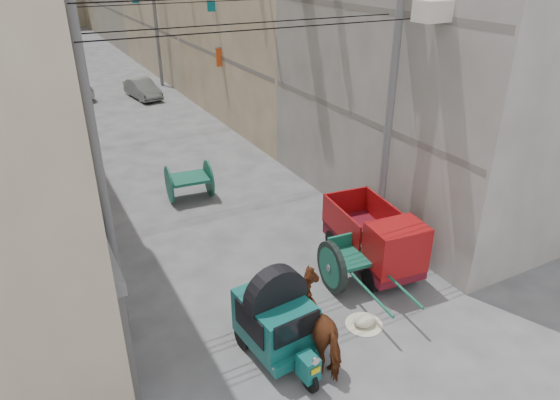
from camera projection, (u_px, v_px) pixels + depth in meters
shutters_left at (72, 191)px, 14.08m from camera, size 0.18×14.40×2.88m
signboards at (118, 50)px, 23.80m from camera, size 8.22×40.52×5.67m
utility_poles at (141, 52)px, 19.86m from camera, size 7.40×22.20×8.00m
auto_rickshaw at (276, 318)px, 10.03m from camera, size 1.44×2.32×1.60m
tonga_cart at (354, 261)px, 12.34m from camera, size 1.47×3.00×1.31m
mini_truck at (379, 244)px, 12.78m from camera, size 1.70×3.21×1.73m
second_cart at (189, 180)px, 16.80m from camera, size 1.53×1.38×1.26m
feed_sack at (364, 320)px, 11.19m from camera, size 0.53×0.42×0.26m
horse at (322, 322)px, 10.11m from camera, size 0.91×1.93×1.62m
distant_car_white at (73, 85)px, 28.98m from camera, size 1.96×4.07×1.34m
distant_car_grey at (143, 89)px, 28.76m from camera, size 1.59×3.40×1.08m
distant_car_green at (60, 45)px, 41.97m from camera, size 3.03×4.95×1.34m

